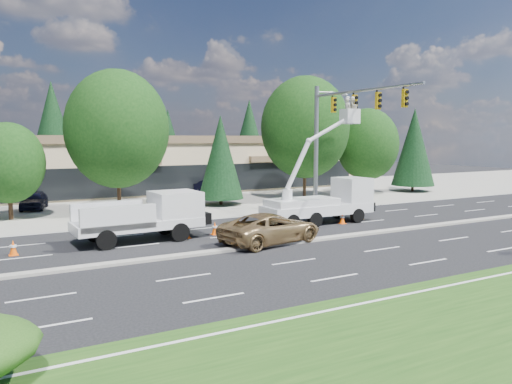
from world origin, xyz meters
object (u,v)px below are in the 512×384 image
signal_mast (335,127)px  utility_pickup (147,221)px  bucket_truck (327,195)px  minivan (271,228)px

signal_mast → utility_pickup: size_ratio=1.56×
bucket_truck → signal_mast: bearing=45.9°
signal_mast → utility_pickup: 15.33m
utility_pickup → minivan: (5.26, -3.60, -0.25)m
signal_mast → bucket_truck: size_ratio=1.29×
signal_mast → utility_pickup: signal_mast is taller
bucket_truck → minivan: size_ratio=1.44×
signal_mast → utility_pickup: bearing=-168.8°
bucket_truck → minivan: bucket_truck is taller
signal_mast → bucket_truck: signal_mast is taller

